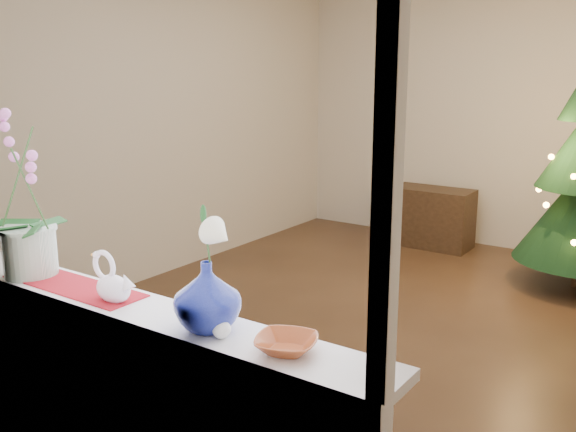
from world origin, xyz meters
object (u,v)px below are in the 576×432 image
(paperweight, at_px, (222,329))
(side_table, at_px, (432,217))
(orchid_pot, at_px, (24,195))
(blue_vase, at_px, (207,291))
(amber_dish, at_px, (286,345))
(swan, at_px, (113,278))

(paperweight, relative_size, side_table, 0.08)
(orchid_pot, height_order, side_table, orchid_pot)
(blue_vase, relative_size, paperweight, 4.39)
(amber_dish, bearing_deg, paperweight, -170.29)
(blue_vase, bearing_deg, swan, -179.25)
(side_table, bearing_deg, swan, -83.65)
(side_table, bearing_deg, paperweight, -76.75)
(amber_dish, distance_m, side_table, 4.74)
(side_table, bearing_deg, blue_vase, -77.72)
(paperweight, height_order, side_table, paperweight)
(blue_vase, distance_m, side_table, 4.68)
(orchid_pot, xyz_separation_m, blue_vase, (1.02, -0.00, -0.22))
(blue_vase, distance_m, amber_dish, 0.35)
(amber_dish, relative_size, side_table, 0.21)
(paperweight, bearing_deg, swan, 177.43)
(paperweight, height_order, amber_dish, paperweight)
(swan, relative_size, amber_dish, 1.30)
(blue_vase, height_order, side_table, blue_vase)
(blue_vase, distance_m, paperweight, 0.14)
(amber_dish, bearing_deg, blue_vase, -178.48)
(blue_vase, bearing_deg, amber_dish, 1.52)
(blue_vase, xyz_separation_m, side_table, (-1.01, 4.51, -0.76))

